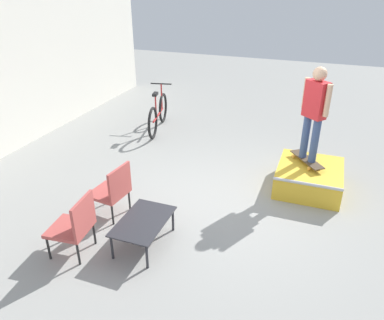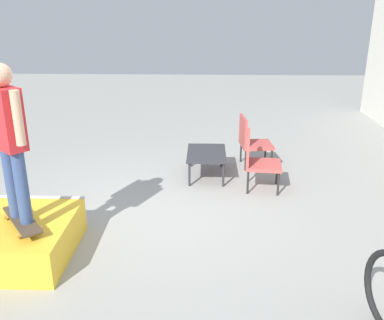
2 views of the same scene
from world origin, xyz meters
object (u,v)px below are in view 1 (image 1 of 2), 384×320
(skate_ramp_box, at_px, (309,177))
(bicycle, at_px, (158,114))
(person_skater, at_px, (315,108))
(patio_chair_left, at_px, (75,224))
(coffee_table, at_px, (143,223))
(skateboard_on_ramp, at_px, (307,160))
(patio_chair_right, at_px, (113,189))

(skate_ramp_box, xyz_separation_m, bicycle, (1.61, 3.69, 0.19))
(person_skater, xyz_separation_m, patio_chair_left, (-3.00, 2.71, -0.99))
(skate_ramp_box, distance_m, coffee_table, 3.16)
(skateboard_on_ramp, height_order, person_skater, person_skater)
(skate_ramp_box, distance_m, skateboard_on_ramp, 0.32)
(person_skater, relative_size, patio_chair_right, 1.85)
(person_skater, height_order, patio_chair_right, person_skater)
(skateboard_on_ramp, distance_m, bicycle, 3.91)
(coffee_table, bearing_deg, skateboard_on_ramp, -37.76)
(patio_chair_left, distance_m, bicycle, 4.59)
(person_skater, bearing_deg, skate_ramp_box, 168.63)
(coffee_table, bearing_deg, person_skater, -37.76)
(skateboard_on_ramp, height_order, bicycle, bicycle)
(patio_chair_left, height_order, patio_chair_right, same)
(skate_ramp_box, relative_size, patio_chair_left, 1.45)
(skate_ramp_box, bearing_deg, skateboard_on_ramp, 38.38)
(skateboard_on_ramp, xyz_separation_m, coffee_table, (-2.52, 1.95, -0.14))
(patio_chair_left, bearing_deg, skateboard_on_ramp, 131.77)
(skateboard_on_ramp, distance_m, coffee_table, 3.19)
(bicycle, bearing_deg, patio_chair_left, 179.23)
(patio_chair_right, bearing_deg, skate_ramp_box, 130.79)
(skateboard_on_ramp, distance_m, person_skater, 0.96)
(skateboard_on_ramp, xyz_separation_m, bicycle, (1.50, 3.60, -0.10))
(skateboard_on_ramp, relative_size, bicycle, 0.42)
(bicycle, bearing_deg, skateboard_on_ramp, -124.61)
(coffee_table, relative_size, patio_chair_left, 1.09)
(skate_ramp_box, distance_m, bicycle, 4.03)
(patio_chair_left, xyz_separation_m, bicycle, (4.50, 0.89, -0.08))
(person_skater, bearing_deg, bicycle, 17.63)
(skateboard_on_ramp, bearing_deg, patio_chair_right, 89.07)
(skate_ramp_box, distance_m, patio_chair_right, 3.41)
(patio_chair_left, height_order, bicycle, bicycle)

